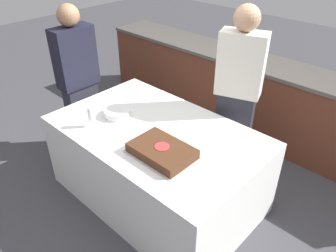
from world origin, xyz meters
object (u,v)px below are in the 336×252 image
plate_stack (117,113)px  person_seated_left (79,82)px  person_cutting_cake (237,95)px  cake (162,151)px  wine_glass (91,114)px

plate_stack → person_seated_left: person_seated_left is taller
person_cutting_cake → person_seated_left: person_cutting_cake is taller
cake → wine_glass: bearing=-170.2°
cake → person_cutting_cake: (0.00, 1.01, 0.10)m
person_cutting_cake → plate_stack: bearing=31.5°
plate_stack → person_seated_left: size_ratio=0.15×
wine_glass → person_cutting_cake: bearing=57.4°
person_cutting_cake → cake: bearing=70.3°
plate_stack → person_seated_left: 0.73m
cake → plate_stack: (-0.71, 0.14, -0.01)m
plate_stack → wine_glass: 0.28m
person_cutting_cake → wine_glass: bearing=37.8°
person_cutting_cake → person_seated_left: 1.63m
plate_stack → wine_glass: bearing=-94.8°
cake → plate_stack: size_ratio=2.18×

